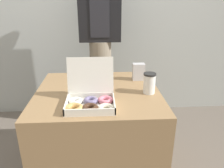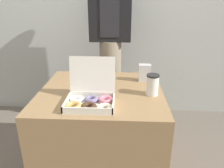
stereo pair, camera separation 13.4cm
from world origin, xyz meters
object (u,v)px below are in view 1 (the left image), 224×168
object	(u,v)px
donut_box	(90,100)
napkin_holder	(138,72)
person_customer	(100,38)
coffee_cup	(149,83)

from	to	relation	value
donut_box	napkin_holder	xyz separation A→B (m)	(0.38, 0.45, 0.03)
person_customer	donut_box	bearing A→B (deg)	-94.27
donut_box	coffee_cup	bearing A→B (deg)	23.84
napkin_holder	person_customer	size ratio (longest dim) A/B	0.08
donut_box	person_customer	bearing A→B (deg)	85.73
donut_box	napkin_holder	size ratio (longest dim) A/B	2.45
donut_box	coffee_cup	xyz separation A→B (m)	(0.41, 0.18, 0.03)
coffee_cup	person_customer	distance (m)	0.87
coffee_cup	napkin_holder	distance (m)	0.27
donut_box	napkin_holder	distance (m)	0.59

